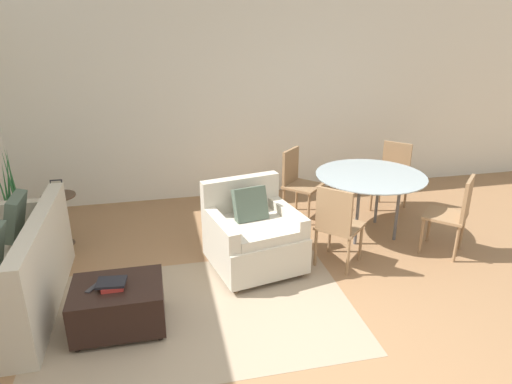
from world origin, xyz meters
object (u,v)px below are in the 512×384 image
at_px(book_stack, 112,284).
at_px(dining_chair_near_left, 337,222).
at_px(armchair, 253,235).
at_px(dining_chair_far_left, 297,179).
at_px(picture_frame, 57,188).
at_px(ottoman, 119,305).
at_px(dining_table, 370,180).
at_px(dining_chair_near_right, 455,210).
at_px(potted_plant, 18,225).
at_px(side_table, 61,211).
at_px(couch, 6,278).
at_px(tv_remote_primary, 94,287).
at_px(dining_chair_far_right, 393,172).

bearing_deg(book_stack, dining_chair_near_left, 14.61).
xyz_separation_m(armchair, dining_chair_far_left, (0.84, 1.16, 0.16)).
relative_size(armchair, picture_frame, 5.62).
bearing_deg(ottoman, dining_chair_far_left, 41.67).
bearing_deg(dining_chair_far_left, dining_table, -45.00).
bearing_deg(dining_chair_near_right, dining_chair_near_left, 180.00).
distance_m(picture_frame, dining_chair_far_left, 2.87).
distance_m(dining_chair_near_right, dining_chair_far_left, 1.92).
height_order(armchair, potted_plant, potted_plant).
bearing_deg(dining_table, side_table, 172.30).
distance_m(couch, tv_remote_primary, 0.93).
relative_size(tv_remote_primary, potted_plant, 0.14).
height_order(side_table, dining_chair_near_left, dining_chair_near_left).
xyz_separation_m(dining_chair_near_left, dining_chair_far_right, (1.36, 1.36, 0.00)).
distance_m(armchair, picture_frame, 2.26).
height_order(ottoman, dining_chair_far_left, dining_chair_far_left).
height_order(dining_chair_near_left, dining_chair_far_right, same).
bearing_deg(dining_table, potted_plant, 172.34).
distance_m(picture_frame, dining_chair_near_left, 3.09).
xyz_separation_m(ottoman, dining_chair_near_right, (3.51, 0.56, 0.30)).
bearing_deg(dining_chair_far_left, side_table, -175.99).
xyz_separation_m(armchair, dining_chair_far_right, (2.19, 1.16, 0.16)).
relative_size(book_stack, tv_remote_primary, 1.52).
distance_m(dining_table, dining_chair_near_left, 0.97).
distance_m(tv_remote_primary, dining_chair_near_left, 2.39).
height_order(potted_plant, dining_chair_far_right, potted_plant).
xyz_separation_m(ottoman, side_table, (-0.71, 1.71, 0.20)).
bearing_deg(dining_table, dining_chair_far_right, 45.00).
relative_size(ottoman, picture_frame, 4.13).
height_order(picture_frame, dining_chair_far_left, dining_chair_far_left).
distance_m(armchair, dining_chair_near_right, 2.21).
xyz_separation_m(book_stack, dining_chair_near_left, (2.18, 0.57, 0.08)).
bearing_deg(dining_table, dining_chair_near_left, -135.00).
bearing_deg(dining_chair_near_right, armchair, 174.83).
distance_m(couch, ottoman, 1.09).
height_order(couch, side_table, couch).
distance_m(tv_remote_primary, picture_frame, 1.80).
bearing_deg(picture_frame, dining_chair_near_right, -15.35).
bearing_deg(dining_chair_far_left, armchair, -125.83).
relative_size(picture_frame, dining_chair_near_left, 0.20).
xyz_separation_m(book_stack, dining_chair_far_left, (2.18, 1.92, 0.08)).
distance_m(tv_remote_primary, dining_chair_far_right, 4.15).
xyz_separation_m(armchair, ottoman, (-1.31, -0.76, -0.14)).
distance_m(dining_chair_near_left, dining_chair_near_right, 1.36).
distance_m(side_table, dining_chair_near_right, 4.37).
relative_size(armchair, tv_remote_primary, 6.15).
height_order(couch, dining_table, couch).
bearing_deg(potted_plant, side_table, -7.34).
xyz_separation_m(couch, dining_chair_far_left, (3.13, 1.42, 0.21)).
distance_m(armchair, dining_chair_far_left, 1.44).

